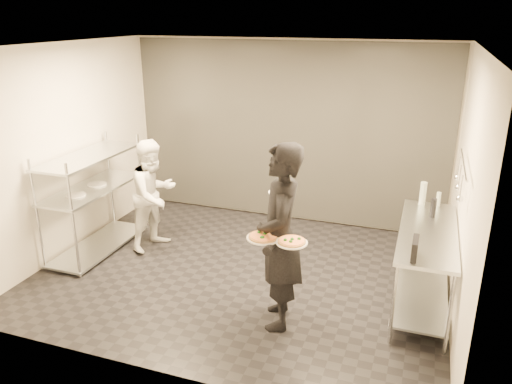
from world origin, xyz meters
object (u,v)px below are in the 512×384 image
(pos_monitor, at_px, (415,248))
(bottle_clear, at_px, (438,199))
(pass_rack, at_px, (93,198))
(chef, at_px, (154,195))
(bottle_dark, at_px, (433,208))
(pizza_plate_near, at_px, (263,237))
(pizza_plate_far, at_px, (292,242))
(prep_counter, at_px, (425,255))
(bottle_green, at_px, (423,193))
(waiter, at_px, (280,237))
(salad_plate, at_px, (280,191))

(pos_monitor, relative_size, bottle_clear, 1.56)
(pass_rack, xyz_separation_m, pos_monitor, (4.21, -0.72, 0.25))
(chef, height_order, bottle_dark, chef)
(pizza_plate_near, height_order, pizza_plate_far, pizza_plate_far)
(pizza_plate_far, height_order, pos_monitor, pos_monitor)
(chef, distance_m, pos_monitor, 3.64)
(prep_counter, height_order, bottle_dark, bottle_dark)
(pos_monitor, xyz_separation_m, bottle_clear, (0.21, 1.52, -0.01))
(pizza_plate_near, bearing_deg, bottle_clear, 47.92)
(bottle_green, bearing_deg, waiter, -128.96)
(pos_monitor, bearing_deg, pizza_plate_near, -167.49)
(salad_plate, distance_m, bottle_clear, 2.11)
(waiter, bearing_deg, pizza_plate_far, 23.05)
(chef, height_order, salad_plate, chef)
(prep_counter, xyz_separation_m, pizza_plate_far, (-1.25, -1.07, 0.44))
(prep_counter, relative_size, pizza_plate_near, 5.29)
(salad_plate, relative_size, bottle_clear, 1.41)
(pizza_plate_far, distance_m, bottle_clear, 2.30)
(pass_rack, height_order, bottle_clear, pass_rack)
(chef, height_order, bottle_clear, chef)
(pass_rack, xyz_separation_m, pizza_plate_far, (3.08, -1.06, 0.30))
(pos_monitor, distance_m, bottle_green, 1.52)
(bottle_green, height_order, bottle_dark, bottle_green)
(pizza_plate_near, bearing_deg, bottle_dark, 42.07)
(pass_rack, relative_size, pizza_plate_far, 5.20)
(bottle_green, bearing_deg, pos_monitor, -90.93)
(chef, xyz_separation_m, salad_plate, (2.06, -0.85, 0.59))
(pizza_plate_far, relative_size, bottle_dark, 1.36)
(prep_counter, distance_m, salad_plate, 1.78)
(pizza_plate_far, bearing_deg, bottle_green, 58.34)
(prep_counter, distance_m, bottle_green, 0.92)
(pass_rack, distance_m, pos_monitor, 4.28)
(pos_monitor, bearing_deg, prep_counter, 81.38)
(chef, relative_size, bottle_dark, 6.90)
(salad_plate, relative_size, bottle_green, 0.87)
(pizza_plate_far, relative_size, pos_monitor, 1.12)
(prep_counter, xyz_separation_m, chef, (-3.59, 0.35, 0.15))
(chef, height_order, pizza_plate_far, chef)
(prep_counter, height_order, pizza_plate_far, pizza_plate_far)
(pizza_plate_near, relative_size, pos_monitor, 1.24)
(salad_plate, bearing_deg, bottle_clear, 38.69)
(waiter, bearing_deg, salad_plate, -180.00)
(prep_counter, bearing_deg, pos_monitor, -99.46)
(pos_monitor, bearing_deg, pass_rack, 171.17)
(bottle_dark, bearing_deg, pizza_plate_far, -130.84)
(salad_plate, xyz_separation_m, bottle_clear, (1.63, 1.30, -0.36))
(prep_counter, height_order, salad_plate, salad_plate)
(pass_rack, xyz_separation_m, bottle_dark, (4.36, 0.42, 0.26))
(bottle_green, height_order, bottle_clear, bottle_green)
(pizza_plate_near, height_order, salad_plate, salad_plate)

